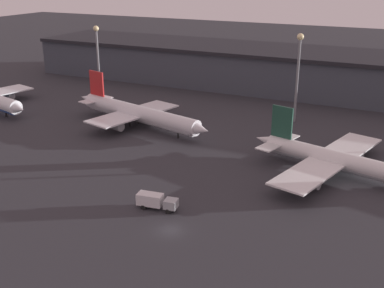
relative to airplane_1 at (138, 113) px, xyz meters
The scene contains 7 objects.
ground 55.24m from the airplane_1, 52.61° to the right, with size 600.00×600.00×0.00m, color #2D2D33.
terminal_building 66.35m from the airplane_1, 59.66° to the left, with size 207.69×31.34×13.78m.
airplane_1 is the anchor object (origin of this frame).
airplane_2 53.77m from the airplane_1, ahead, with size 38.16×38.02×12.09m.
service_vehicle_0 47.50m from the airplane_1, 54.21° to the right, with size 7.48×3.18×2.75m.
lamp_post_0 37.91m from the airplane_1, 141.97° to the left, with size 1.80×1.80×22.68m.
lamp_post_1 44.35m from the airplane_1, 31.49° to the left, with size 1.80×1.80×23.95m.
Camera 1 is at (33.10, -59.79, 40.12)m, focal length 45.00 mm.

